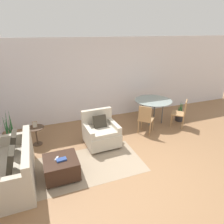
{
  "coord_description": "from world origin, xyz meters",
  "views": [
    {
      "loc": [
        -1.99,
        -3.07,
        2.93
      ],
      "look_at": [
        -0.07,
        1.89,
        0.75
      ],
      "focal_mm": 32.0,
      "sensor_mm": 36.0,
      "label": 1
    }
  ],
  "objects_px": {
    "potted_plant": "(12,141)",
    "potted_plant_small": "(180,115)",
    "picture_frame": "(35,125)",
    "tv_remote_primary": "(57,158)",
    "couch": "(13,169)",
    "dining_chair_near_right": "(182,112)",
    "dining_chair_near_left": "(145,118)",
    "armchair": "(101,132)",
    "side_table": "(36,132)",
    "ottoman": "(61,167)",
    "dining_table": "(153,102)",
    "book_stack": "(61,160)"
  },
  "relations": [
    {
      "from": "armchair",
      "to": "ottoman",
      "type": "xyz_separation_m",
      "value": [
        -1.2,
        -0.95,
        -0.12
      ]
    },
    {
      "from": "armchair",
      "to": "potted_plant_small",
      "type": "relative_size",
      "value": 1.3
    },
    {
      "from": "armchair",
      "to": "ottoman",
      "type": "height_order",
      "value": "armchair"
    },
    {
      "from": "armchair",
      "to": "dining_table",
      "type": "distance_m",
      "value": 2.27
    },
    {
      "from": "side_table",
      "to": "picture_frame",
      "type": "relative_size",
      "value": 2.93
    },
    {
      "from": "ottoman",
      "to": "potted_plant_small",
      "type": "xyz_separation_m",
      "value": [
        4.25,
        1.46,
        -0.04
      ]
    },
    {
      "from": "potted_plant",
      "to": "dining_chair_near_left",
      "type": "distance_m",
      "value": 3.73
    },
    {
      "from": "picture_frame",
      "to": "couch",
      "type": "bearing_deg",
      "value": -108.92
    },
    {
      "from": "picture_frame",
      "to": "tv_remote_primary",
      "type": "bearing_deg",
      "value": -76.22
    },
    {
      "from": "potted_plant",
      "to": "potted_plant_small",
      "type": "xyz_separation_m",
      "value": [
        5.31,
        -0.05,
        -0.06
      ]
    },
    {
      "from": "tv_remote_primary",
      "to": "dining_table",
      "type": "distance_m",
      "value": 3.78
    },
    {
      "from": "armchair",
      "to": "side_table",
      "type": "relative_size",
      "value": 1.79
    },
    {
      "from": "potted_plant",
      "to": "dining_chair_near_left",
      "type": "relative_size",
      "value": 1.27
    },
    {
      "from": "couch",
      "to": "tv_remote_primary",
      "type": "bearing_deg",
      "value": -7.63
    },
    {
      "from": "armchair",
      "to": "ottoman",
      "type": "relative_size",
      "value": 1.31
    },
    {
      "from": "picture_frame",
      "to": "dining_table",
      "type": "distance_m",
      "value": 3.75
    },
    {
      "from": "couch",
      "to": "potted_plant_small",
      "type": "relative_size",
      "value": 2.4
    },
    {
      "from": "side_table",
      "to": "potted_plant",
      "type": "bearing_deg",
      "value": -173.8
    },
    {
      "from": "couch",
      "to": "dining_chair_near_right",
      "type": "xyz_separation_m",
      "value": [
        4.89,
        0.9,
        0.2
      ]
    },
    {
      "from": "picture_frame",
      "to": "ottoman",
      "type": "bearing_deg",
      "value": -74.17
    },
    {
      "from": "picture_frame",
      "to": "dining_table",
      "type": "bearing_deg",
      "value": 2.46
    },
    {
      "from": "side_table",
      "to": "dining_chair_near_left",
      "type": "xyz_separation_m",
      "value": [
        3.09,
        -0.5,
        0.15
      ]
    },
    {
      "from": "picture_frame",
      "to": "potted_plant_small",
      "type": "distance_m",
      "value": 4.72
    },
    {
      "from": "dining_chair_near_right",
      "to": "potted_plant_small",
      "type": "bearing_deg",
      "value": 53.2
    },
    {
      "from": "picture_frame",
      "to": "potted_plant",
      "type": "bearing_deg",
      "value": -173.79
    },
    {
      "from": "couch",
      "to": "ottoman",
      "type": "xyz_separation_m",
      "value": [
        0.93,
        -0.16,
        -0.08
      ]
    },
    {
      "from": "picture_frame",
      "to": "dining_chair_near_left",
      "type": "height_order",
      "value": "dining_chair_near_left"
    },
    {
      "from": "side_table",
      "to": "potted_plant_small",
      "type": "distance_m",
      "value": 4.7
    },
    {
      "from": "picture_frame",
      "to": "dining_chair_near_right",
      "type": "distance_m",
      "value": 4.44
    },
    {
      "from": "tv_remote_primary",
      "to": "side_table",
      "type": "distance_m",
      "value": 1.56
    },
    {
      "from": "dining_chair_near_left",
      "to": "potted_plant_small",
      "type": "bearing_deg",
      "value": 13.52
    },
    {
      "from": "couch",
      "to": "potted_plant_small",
      "type": "bearing_deg",
      "value": 14.0
    },
    {
      "from": "dining_chair_near_left",
      "to": "ottoman",
      "type": "bearing_deg",
      "value": -158.0
    },
    {
      "from": "tv_remote_primary",
      "to": "couch",
      "type": "bearing_deg",
      "value": 172.37
    },
    {
      "from": "dining_chair_near_left",
      "to": "dining_chair_near_right",
      "type": "height_order",
      "value": "same"
    },
    {
      "from": "ottoman",
      "to": "potted_plant",
      "type": "xyz_separation_m",
      "value": [
        -1.05,
        1.5,
        0.01
      ]
    },
    {
      "from": "ottoman",
      "to": "potted_plant_small",
      "type": "height_order",
      "value": "potted_plant_small"
    },
    {
      "from": "armchair",
      "to": "potted_plant_small",
      "type": "bearing_deg",
      "value": 9.37
    },
    {
      "from": "dining_chair_near_right",
      "to": "potted_plant_small",
      "type": "distance_m",
      "value": 0.58
    },
    {
      "from": "ottoman",
      "to": "picture_frame",
      "type": "xyz_separation_m",
      "value": [
        -0.44,
        1.57,
        0.37
      ]
    },
    {
      "from": "armchair",
      "to": "dining_chair_near_left",
      "type": "distance_m",
      "value": 1.46
    },
    {
      "from": "book_stack",
      "to": "dining_chair_near_right",
      "type": "height_order",
      "value": "dining_chair_near_right"
    },
    {
      "from": "side_table",
      "to": "dining_table",
      "type": "xyz_separation_m",
      "value": [
        3.75,
        0.16,
        0.34
      ]
    },
    {
      "from": "ottoman",
      "to": "tv_remote_primary",
      "type": "height_order",
      "value": "tv_remote_primary"
    },
    {
      "from": "armchair",
      "to": "picture_frame",
      "type": "bearing_deg",
      "value": 159.49
    },
    {
      "from": "ottoman",
      "to": "armchair",
      "type": "bearing_deg",
      "value": 38.39
    },
    {
      "from": "picture_frame",
      "to": "potted_plant_small",
      "type": "height_order",
      "value": "potted_plant_small"
    },
    {
      "from": "couch",
      "to": "side_table",
      "type": "bearing_deg",
      "value": 71.08
    },
    {
      "from": "tv_remote_primary",
      "to": "potted_plant",
      "type": "relative_size",
      "value": 0.13
    },
    {
      "from": "armchair",
      "to": "side_table",
      "type": "bearing_deg",
      "value": 159.5
    }
  ]
}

